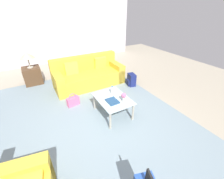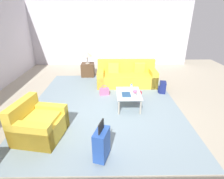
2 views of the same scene
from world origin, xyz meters
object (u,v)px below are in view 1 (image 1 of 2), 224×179
at_px(couch, 88,75).
at_px(flower_vase, 124,96).
at_px(backpack_navy, 131,80).
at_px(handbag_pink, 73,101).
at_px(coffee_table_book, 112,101).
at_px(handbag_red, 113,96).
at_px(table_lamp, 27,56).
at_px(coffee_table, 113,100).
at_px(side_table, 33,75).
at_px(water_bottle, 112,90).

bearing_deg(couch, flower_vase, -178.58).
xyz_separation_m(couch, backpack_navy, (-0.80, -1.19, -0.12)).
bearing_deg(handbag_pink, coffee_table_book, -146.05).
bearing_deg(handbag_red, flower_vase, 167.85).
bearing_deg(table_lamp, backpack_navy, -122.80).
xyz_separation_m(handbag_pink, backpack_navy, (0.16, -2.02, 0.06)).
relative_size(coffee_table_book, backpack_navy, 0.72).
relative_size(couch, backpack_navy, 5.53).
relative_size(table_lamp, handbag_red, 1.43).
xyz_separation_m(couch, handbag_red, (-1.24, -0.22, -0.18)).
bearing_deg(handbag_red, coffee_table_book, 149.60).
bearing_deg(coffee_table, backpack_navy, -52.15).
bearing_deg(side_table, handbag_red, -140.98).
distance_m(table_lamp, handbag_pink, 2.26).
bearing_deg(side_table, couch, -122.06).
bearing_deg(couch, side_table, 57.94).
xyz_separation_m(flower_vase, handbag_pink, (1.06, 0.88, -0.45)).
distance_m(water_bottle, backpack_navy, 1.48).
distance_m(coffee_table_book, side_table, 3.25).
bearing_deg(coffee_table_book, backpack_navy, -51.18).
distance_m(couch, coffee_table, 1.80).
relative_size(couch, handbag_red, 6.17).
xyz_separation_m(handbag_red, backpack_navy, (0.44, -0.97, 0.06)).
height_order(flower_vase, side_table, flower_vase).
distance_m(coffee_table_book, table_lamp, 3.28).
relative_size(couch, flower_vase, 10.78).
height_order(coffee_table_book, side_table, side_table).
relative_size(water_bottle, table_lamp, 0.40).
height_order(coffee_table_book, handbag_pink, coffee_table_book).
distance_m(handbag_pink, backpack_navy, 2.03).
bearing_deg(table_lamp, flower_vase, -151.35).
bearing_deg(backpack_navy, table_lamp, 57.20).
xyz_separation_m(couch, flower_vase, (-2.02, -0.05, 0.27)).
bearing_deg(coffee_table, coffee_table_book, 146.31).
bearing_deg(flower_vase, table_lamp, 28.65).
bearing_deg(flower_vase, coffee_table_book, 66.50).
distance_m(water_bottle, handbag_red, 0.59).
relative_size(water_bottle, side_table, 0.37).
bearing_deg(side_table, table_lamp, 0.00).
distance_m(coffee_table_book, flower_vase, 0.27).
height_order(coffee_table, flower_vase, flower_vase).
relative_size(coffee_table, water_bottle, 4.54).
bearing_deg(coffee_table_book, handbag_red, -30.90).
distance_m(coffee_table, handbag_red, 0.69).
distance_m(flower_vase, side_table, 3.45).
xyz_separation_m(side_table, backpack_navy, (-1.80, -2.79, -0.09)).
bearing_deg(flower_vase, water_bottle, 6.79).
height_order(coffee_table_book, table_lamp, table_lamp).
height_order(table_lamp, handbag_pink, table_lamp).
xyz_separation_m(water_bottle, table_lamp, (2.60, 1.60, 0.41)).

